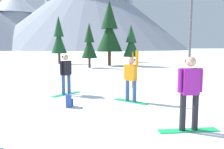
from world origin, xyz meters
TOP-DOWN VIEW (x-y plane):
  - snowboarder_foreground at (2.49, 0.96)m, footprint 1.53×0.41m
  - snowboarder_midground at (1.95, 4.24)m, footprint 1.14×1.30m
  - snowboarder_background at (-0.45, 6.18)m, footprint 1.33×1.20m
  - backpack_blue at (-0.37, 3.97)m, footprint 0.26×0.32m
  - trail_marker_pole at (2.92, 7.31)m, footprint 0.06×0.06m
  - pine_tree_broad at (4.48, 21.89)m, footprint 2.91×2.91m
  - pine_tree_slender at (8.71, 27.34)m, footprint 1.98×1.98m
  - pine_tree_leaning at (-1.18, 26.17)m, footprint 1.96×1.96m
  - pine_tree_tall at (6.83, 21.37)m, footprint 1.70×1.70m
  - pine_tree_young at (1.95, 19.46)m, footprint 1.60×1.60m
  - ski_lift_tower at (17.02, 26.42)m, footprint 3.67×0.36m
  - peak_north_spur at (-42.57, 219.62)m, footprint 93.98×93.98m
  - peak_east_ridge at (22.44, 212.29)m, footprint 175.83×175.83m

SIDE VIEW (x-z plane):
  - backpack_blue at x=-0.37m, z-range -0.02..0.45m
  - trail_marker_pole at x=2.92m, z-range 0.00..1.84m
  - snowboarder_midground at x=1.95m, z-range -0.06..1.91m
  - snowboarder_background at x=-0.45m, z-range 0.05..1.81m
  - snowboarder_foreground at x=2.49m, z-range 0.06..1.90m
  - pine_tree_young at x=1.95m, z-range 0.20..4.72m
  - pine_tree_tall at x=6.83m, z-range 0.21..4.86m
  - pine_tree_slender at x=8.71m, z-range 0.22..4.98m
  - pine_tree_leaning at x=-1.18m, z-range 0.26..6.27m
  - pine_tree_broad at x=4.48m, z-range 0.33..7.63m
  - ski_lift_tower at x=17.02m, z-range 0.78..10.40m
  - peak_north_spur at x=-42.57m, z-range 1.17..53.36m
  - peak_east_ridge at x=22.44m, z-range 1.58..71.96m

